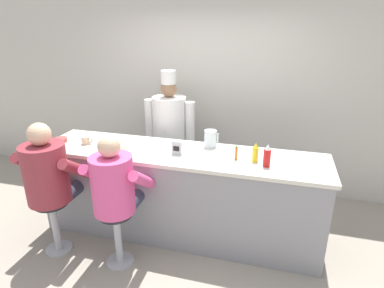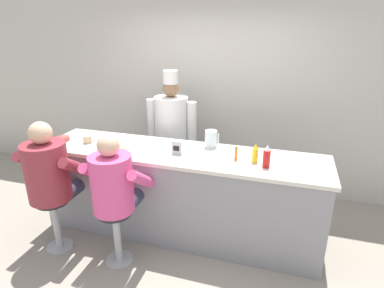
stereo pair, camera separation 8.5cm
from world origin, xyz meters
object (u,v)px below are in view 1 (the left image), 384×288
at_px(mustard_bottle_yellow, 255,153).
at_px(diner_seated_maroon, 49,176).
at_px(breakfast_plate, 120,150).
at_px(coffee_mug_tan, 86,140).
at_px(cereal_bowl, 61,140).
at_px(cook_in_whites_near, 170,131).
at_px(napkin_dispenser_chrome, 177,148).
at_px(hot_sauce_bottle_orange, 236,153).
at_px(ketchup_bottle_red, 267,156).
at_px(diner_seated_pink, 115,187).
at_px(water_pitcher_clear, 211,139).

xyz_separation_m(mustard_bottle_yellow, diner_seated_maroon, (-1.97, -0.59, -0.23)).
height_order(breakfast_plate, coffee_mug_tan, coffee_mug_tan).
height_order(cereal_bowl, cook_in_whites_near, cook_in_whites_near).
relative_size(napkin_dispenser_chrome, cook_in_whites_near, 0.08).
bearing_deg(coffee_mug_tan, hot_sauce_bottle_orange, 0.28).
height_order(ketchup_bottle_red, cook_in_whites_near, cook_in_whites_near).
height_order(diner_seated_maroon, diner_seated_pink, diner_seated_maroon).
relative_size(hot_sauce_bottle_orange, diner_seated_pink, 0.11).
relative_size(ketchup_bottle_red, coffee_mug_tan, 1.64).
distance_m(breakfast_plate, coffee_mug_tan, 0.50).
bearing_deg(water_pitcher_clear, diner_seated_maroon, -149.16).
xyz_separation_m(hot_sauce_bottle_orange, diner_seated_maroon, (-1.79, -0.59, -0.21)).
bearing_deg(ketchup_bottle_red, breakfast_plate, -179.14).
height_order(coffee_mug_tan, cook_in_whites_near, cook_in_whites_near).
xyz_separation_m(ketchup_bottle_red, diner_seated_pink, (-1.36, -0.51, -0.27)).
relative_size(mustard_bottle_yellow, napkin_dispenser_chrome, 1.36).
bearing_deg(breakfast_plate, coffee_mug_tan, 168.41).
bearing_deg(coffee_mug_tan, mustard_bottle_yellow, 0.33).
bearing_deg(cereal_bowl, ketchup_bottle_red, -1.36).
relative_size(cereal_bowl, diner_seated_maroon, 0.10).
height_order(mustard_bottle_yellow, diner_seated_pink, diner_seated_pink).
bearing_deg(breakfast_plate, water_pitcher_clear, 23.36).
height_order(coffee_mug_tan, diner_seated_pink, diner_seated_pink).
xyz_separation_m(cereal_bowl, cook_in_whites_near, (1.04, 0.87, -0.07)).
bearing_deg(hot_sauce_bottle_orange, ketchup_bottle_red, -15.49).
bearing_deg(cereal_bowl, coffee_mug_tan, 3.64).
bearing_deg(cook_in_whites_near, water_pitcher_clear, -39.39).
height_order(hot_sauce_bottle_orange, breakfast_plate, hot_sauce_bottle_orange).
distance_m(ketchup_bottle_red, water_pitcher_clear, 0.73).
bearing_deg(cereal_bowl, hot_sauce_bottle_orange, 0.81).
relative_size(breakfast_plate, coffee_mug_tan, 1.75).
distance_m(mustard_bottle_yellow, breakfast_plate, 1.43).
bearing_deg(mustard_bottle_yellow, diner_seated_pink, -154.54).
bearing_deg(ketchup_bottle_red, diner_seated_maroon, -166.48).
bearing_deg(water_pitcher_clear, cook_in_whites_near, 140.61).
relative_size(ketchup_bottle_red, water_pitcher_clear, 1.20).
bearing_deg(breakfast_plate, diner_seated_pink, -69.91).
bearing_deg(mustard_bottle_yellow, breakfast_plate, -175.57).
relative_size(diner_seated_pink, cook_in_whites_near, 0.79).
distance_m(water_pitcher_clear, coffee_mug_tan, 1.42).
bearing_deg(napkin_dispenser_chrome, cereal_bowl, -179.69).
relative_size(napkin_dispenser_chrome, diner_seated_pink, 0.11).
relative_size(water_pitcher_clear, breakfast_plate, 0.78).
bearing_deg(napkin_dispenser_chrome, cook_in_whites_near, 114.08).
bearing_deg(napkin_dispenser_chrome, water_pitcher_clear, 46.28).
distance_m(mustard_bottle_yellow, diner_seated_pink, 1.40).
height_order(mustard_bottle_yellow, hot_sauce_bottle_orange, mustard_bottle_yellow).
height_order(napkin_dispenser_chrome, diner_seated_pink, diner_seated_pink).
distance_m(water_pitcher_clear, cook_in_whites_near, 0.88).
distance_m(breakfast_plate, cereal_bowl, 0.81).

